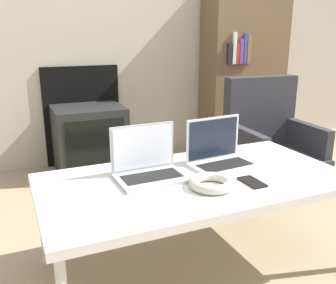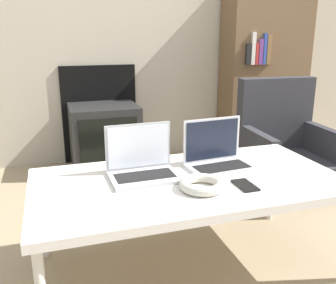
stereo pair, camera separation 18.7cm
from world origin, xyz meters
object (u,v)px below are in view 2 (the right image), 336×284
(tv, at_px, (105,137))
(laptop_right, at_px, (218,157))
(laptop_left, at_px, (142,165))
(phone, at_px, (245,185))
(headphones, at_px, (202,185))
(armchair, at_px, (282,138))

(tv, bearing_deg, laptop_right, -76.09)
(laptop_left, bearing_deg, tv, 87.64)
(laptop_right, relative_size, phone, 2.46)
(laptop_right, xyz_separation_m, headphones, (-0.17, -0.21, -0.03))
(laptop_left, distance_m, laptop_right, 0.36)
(laptop_left, height_order, phone, laptop_left)
(laptop_left, relative_size, phone, 2.36)
(phone, relative_size, armchair, 0.17)
(laptop_left, bearing_deg, phone, -33.87)
(laptop_left, distance_m, armchair, 1.34)
(armchair, bearing_deg, tv, 151.48)
(headphones, bearing_deg, laptop_left, 132.07)
(laptop_left, height_order, headphones, laptop_left)
(headphones, xyz_separation_m, phone, (0.18, -0.03, -0.02))
(phone, xyz_separation_m, tv, (-0.35, 1.60, -0.19))
(laptop_right, relative_size, tv, 0.61)
(headphones, height_order, phone, headphones)
(armchair, bearing_deg, laptop_right, -137.50)
(armchair, bearing_deg, headphones, -134.87)
(laptop_right, relative_size, armchair, 0.42)
(laptop_left, xyz_separation_m, laptop_right, (0.36, -0.00, 0.00))
(laptop_right, distance_m, tv, 1.42)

